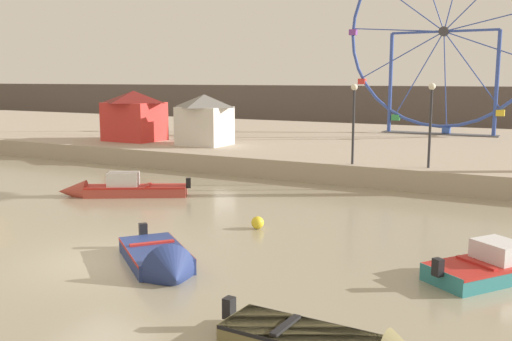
{
  "coord_description": "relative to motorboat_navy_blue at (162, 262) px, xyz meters",
  "views": [
    {
      "loc": [
        11.43,
        -11.86,
        5.14
      ],
      "look_at": [
        0.66,
        8.18,
        1.52
      ],
      "focal_mm": 40.53,
      "sensor_mm": 36.0,
      "label": 1
    }
  ],
  "objects": [
    {
      "name": "ground_plane",
      "position": [
        -2.07,
        -0.17,
        -0.23
      ],
      "size": [
        240.0,
        240.0,
        0.0
      ],
      "primitive_type": "plane",
      "color": "gray"
    },
    {
      "name": "quay_promenade",
      "position": [
        -2.07,
        27.18,
        0.27
      ],
      "size": [
        110.0,
        25.82,
        1.01
      ],
      "primitive_type": "cube",
      "color": "tan",
      "rests_on": "ground_plane"
    },
    {
      "name": "distant_town_skyline",
      "position": [
        -2.07,
        49.36,
        1.97
      ],
      "size": [
        140.0,
        3.0,
        4.4
      ],
      "primitive_type": "cube",
      "color": "#564C47",
      "rests_on": "ground_plane"
    },
    {
      "name": "motorboat_navy_blue",
      "position": [
        0.0,
        0.0,
        0.0
      ],
      "size": [
        3.87,
        3.53,
        1.44
      ],
      "rotation": [
        0.0,
        0.0,
        5.6
      ],
      "color": "navy",
      "rests_on": "ground_plane"
    },
    {
      "name": "motorboat_teal_painted",
      "position": [
        8.27,
        4.11,
        0.07
      ],
      "size": [
        3.52,
        4.17,
        1.42
      ],
      "rotation": [
        0.0,
        0.0,
        0.96
      ],
      "color": "teal",
      "rests_on": "ground_plane"
    },
    {
      "name": "motorboat_faded_red",
      "position": [
        -7.93,
        7.16,
        0.1
      ],
      "size": [
        5.37,
        3.73,
        1.33
      ],
      "rotation": [
        0.0,
        0.0,
        3.67
      ],
      "color": "#B24238",
      "rests_on": "ground_plane"
    },
    {
      "name": "ferris_wheel_blue_frame",
      "position": [
        0.99,
        32.65,
        8.13
      ],
      "size": [
        14.3,
        1.2,
        14.63
      ],
      "color": "#334CA8",
      "rests_on": "quay_promenade"
    },
    {
      "name": "carnival_booth_white_ticket",
      "position": [
        -10.65,
        18.38,
        2.43
      ],
      "size": [
        3.23,
        2.75,
        3.17
      ],
      "rotation": [
        0.0,
        0.0,
        -0.0
      ],
      "color": "silver",
      "rests_on": "quay_promenade"
    },
    {
      "name": "carnival_booth_red_striped",
      "position": [
        -16.29,
        18.38,
        2.52
      ],
      "size": [
        3.89,
        3.19,
        3.35
      ],
      "rotation": [
        0.0,
        0.0,
        -0.01
      ],
      "color": "red",
      "rests_on": "quay_promenade"
    },
    {
      "name": "promenade_lamp_near",
      "position": [
        0.28,
        14.84,
        3.33
      ],
      "size": [
        0.32,
        0.32,
        3.89
      ],
      "color": "#2D2D33",
      "rests_on": "quay_promenade"
    },
    {
      "name": "promenade_lamp_far",
      "position": [
        3.82,
        15.39,
        3.35
      ],
      "size": [
        0.32,
        0.32,
        3.94
      ],
      "color": "#2D2D33",
      "rests_on": "quay_promenade"
    },
    {
      "name": "mooring_buoy_orange",
      "position": [
        0.2,
        5.13,
        -0.01
      ],
      "size": [
        0.44,
        0.44,
        0.44
      ],
      "primitive_type": "sphere",
      "color": "yellow",
      "rests_on": "ground_plane"
    }
  ]
}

